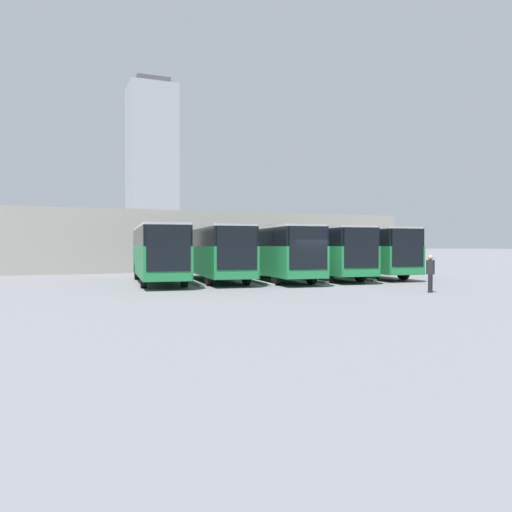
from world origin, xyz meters
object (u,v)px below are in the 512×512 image
object	(u,v)px
bus_1	(321,251)
pedestrian	(430,272)
bus_0	(363,251)
bus_4	(158,252)
bus_2	(275,251)
bus_3	(215,251)

from	to	relation	value
bus_1	pedestrian	size ratio (longest dim) A/B	6.44
bus_0	bus_4	world-z (taller)	same
bus_2	bus_4	size ratio (longest dim) A/B	1.00
bus_2	bus_3	xyz separation A→B (m)	(3.58, -1.00, 0.00)
bus_2	bus_3	bearing A→B (deg)	-9.85
bus_4	bus_1	bearing A→B (deg)	-175.85
bus_0	pedestrian	distance (m)	11.52
bus_4	pedestrian	size ratio (longest dim) A/B	6.44
bus_3	pedestrian	xyz separation A→B (m)	(-7.11, 10.92, -0.91)
pedestrian	bus_2	bearing A→B (deg)	-115.25
bus_3	bus_0	bearing A→B (deg)	-174.36
bus_1	pedestrian	xyz separation A→B (m)	(0.06, 10.40, -0.91)
bus_2	bus_4	distance (m)	7.21
pedestrian	bus_0	bearing A→B (deg)	-153.29
bus_4	bus_0	bearing A→B (deg)	-173.47
bus_2	bus_3	size ratio (longest dim) A/B	1.00
bus_2	bus_4	world-z (taller)	same
bus_0	bus_3	xyz separation A→B (m)	(10.74, -0.04, 0.00)
bus_2	pedestrian	world-z (taller)	bus_2
bus_4	bus_2	bearing A→B (deg)	179.52
bus_1	bus_3	xyz separation A→B (m)	(7.16, -0.53, 0.00)
bus_0	pedestrian	size ratio (longest dim) A/B	6.44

